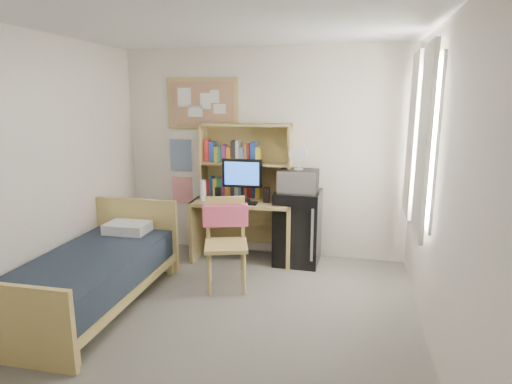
% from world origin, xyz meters
% --- Properties ---
extents(floor, '(3.60, 4.20, 0.02)m').
position_xyz_m(floor, '(0.00, 0.00, -0.01)').
color(floor, slate).
rests_on(floor, ground).
extents(ceiling, '(3.60, 4.20, 0.02)m').
position_xyz_m(ceiling, '(0.00, 0.00, 2.60)').
color(ceiling, silver).
rests_on(ceiling, wall_back).
extents(wall_back, '(3.60, 0.04, 2.60)m').
position_xyz_m(wall_back, '(0.00, 2.10, 1.30)').
color(wall_back, white).
rests_on(wall_back, floor).
extents(wall_left, '(0.04, 4.20, 2.60)m').
position_xyz_m(wall_left, '(-1.80, 0.00, 1.30)').
color(wall_left, white).
rests_on(wall_left, floor).
extents(wall_right, '(0.04, 4.20, 2.60)m').
position_xyz_m(wall_right, '(1.80, 0.00, 1.30)').
color(wall_right, white).
rests_on(wall_right, floor).
extents(window_unit, '(0.10, 1.40, 1.70)m').
position_xyz_m(window_unit, '(1.75, 1.20, 1.60)').
color(window_unit, white).
rests_on(window_unit, wall_right).
extents(curtain_left, '(0.04, 0.55, 1.70)m').
position_xyz_m(curtain_left, '(1.72, 0.80, 1.60)').
color(curtain_left, white).
rests_on(curtain_left, wall_right).
extents(curtain_right, '(0.04, 0.55, 1.70)m').
position_xyz_m(curtain_right, '(1.72, 1.60, 1.60)').
color(curtain_right, white).
rests_on(curtain_right, wall_right).
extents(bulletin_board, '(0.94, 0.03, 0.64)m').
position_xyz_m(bulletin_board, '(-0.78, 2.08, 1.92)').
color(bulletin_board, tan).
rests_on(bulletin_board, wall_back).
extents(poster_wave, '(0.30, 0.01, 0.42)m').
position_xyz_m(poster_wave, '(-1.10, 2.09, 1.25)').
color(poster_wave, '#224E8A').
rests_on(poster_wave, wall_back).
extents(poster_japan, '(0.28, 0.01, 0.36)m').
position_xyz_m(poster_japan, '(-1.10, 2.09, 0.78)').
color(poster_japan, red).
rests_on(poster_japan, wall_back).
extents(desk, '(1.25, 0.66, 0.76)m').
position_xyz_m(desk, '(-0.17, 1.77, 0.38)').
color(desk, tan).
rests_on(desk, floor).
extents(desk_chair, '(0.61, 0.61, 0.97)m').
position_xyz_m(desk_chair, '(-0.13, 0.90, 0.49)').
color(desk_chair, '#DABD67').
rests_on(desk_chair, floor).
extents(mini_fridge, '(0.55, 0.55, 0.90)m').
position_xyz_m(mini_fridge, '(0.50, 1.82, 0.45)').
color(mini_fridge, black).
rests_on(mini_fridge, floor).
extents(bed, '(0.98, 1.91, 0.52)m').
position_xyz_m(bed, '(-1.28, 0.21, 0.26)').
color(bed, black).
rests_on(bed, floor).
extents(hutch, '(1.14, 0.33, 0.92)m').
position_xyz_m(hutch, '(-0.18, 1.92, 1.23)').
color(hutch, tan).
rests_on(hutch, desk).
extents(monitor, '(0.48, 0.06, 0.51)m').
position_xyz_m(monitor, '(-0.17, 1.71, 1.02)').
color(monitor, black).
rests_on(monitor, desk).
extents(keyboard, '(0.42, 0.15, 0.02)m').
position_xyz_m(keyboard, '(-0.16, 1.57, 0.77)').
color(keyboard, black).
rests_on(keyboard, desk).
extents(speaker_left, '(0.07, 0.07, 0.16)m').
position_xyz_m(speaker_left, '(-0.47, 1.70, 0.84)').
color(speaker_left, black).
rests_on(speaker_left, desk).
extents(speaker_right, '(0.08, 0.08, 0.18)m').
position_xyz_m(speaker_right, '(0.13, 1.73, 0.86)').
color(speaker_right, black).
rests_on(speaker_right, desk).
extents(water_bottle, '(0.08, 0.08, 0.25)m').
position_xyz_m(water_bottle, '(-0.65, 1.66, 0.89)').
color(water_bottle, white).
rests_on(water_bottle, desk).
extents(hoodie, '(0.51, 0.29, 0.23)m').
position_xyz_m(hoodie, '(-0.19, 1.10, 0.75)').
color(hoodie, '#F45C83').
rests_on(hoodie, desk_chair).
extents(microwave, '(0.46, 0.36, 0.26)m').
position_xyz_m(microwave, '(0.50, 1.80, 1.03)').
color(microwave, '#B9B9BE').
rests_on(microwave, mini_fridge).
extents(desk_fan, '(0.22, 0.22, 0.27)m').
position_xyz_m(desk_fan, '(0.50, 1.80, 1.30)').
color(desk_fan, white).
rests_on(desk_fan, microwave).
extents(pillow, '(0.47, 0.33, 0.11)m').
position_xyz_m(pillow, '(-1.29, 0.96, 0.58)').
color(pillow, white).
rests_on(pillow, bed).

